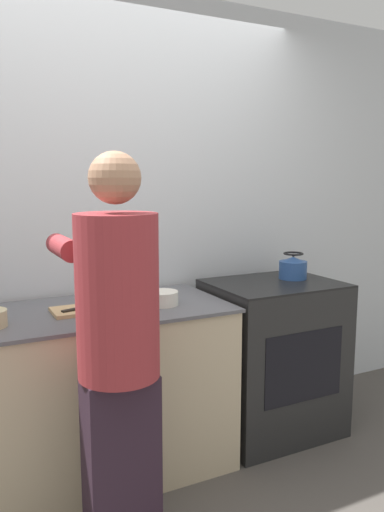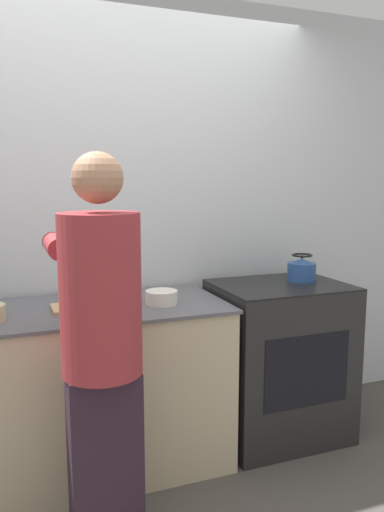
# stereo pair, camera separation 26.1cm
# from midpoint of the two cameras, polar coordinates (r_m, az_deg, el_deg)

# --- Properties ---
(ground_plane) EXTENTS (12.00, 12.00, 0.00)m
(ground_plane) POSITION_cam_midpoint_polar(r_m,az_deg,el_deg) (2.71, -2.39, -25.62)
(ground_plane) COLOR #4C4742
(wall_back) EXTENTS (8.00, 0.05, 2.60)m
(wall_back) POSITION_cam_midpoint_polar(r_m,az_deg,el_deg) (2.96, -7.09, 4.21)
(wall_back) COLOR silver
(wall_back) RESTS_ON ground_plane
(counter) EXTENTS (1.82, 0.70, 0.88)m
(counter) POSITION_cam_midpoint_polar(r_m,az_deg,el_deg) (2.71, -13.00, -15.18)
(counter) COLOR #C6B28E
(counter) RESTS_ON ground_plane
(oven) EXTENTS (0.75, 0.59, 0.93)m
(oven) POSITION_cam_midpoint_polar(r_m,az_deg,el_deg) (3.10, 12.35, -11.59)
(oven) COLOR black
(oven) RESTS_ON ground_plane
(person) EXTENTS (0.36, 0.60, 1.63)m
(person) POSITION_cam_midpoint_polar(r_m,az_deg,el_deg) (2.02, -6.66, -9.81)
(person) COLOR #2D1D2A
(person) RESTS_ON ground_plane
(cutting_board) EXTENTS (0.38, 0.20, 0.02)m
(cutting_board) POSITION_cam_midpoint_polar(r_m,az_deg,el_deg) (2.57, -8.67, -5.73)
(cutting_board) COLOR tan
(cutting_board) RESTS_ON counter
(knife) EXTENTS (0.23, 0.09, 0.01)m
(knife) POSITION_cam_midpoint_polar(r_m,az_deg,el_deg) (2.55, -9.70, -5.60)
(knife) COLOR silver
(knife) RESTS_ON cutting_board
(kettle) EXTENTS (0.17, 0.17, 0.16)m
(kettle) POSITION_cam_midpoint_polar(r_m,az_deg,el_deg) (3.08, 14.81, -1.53)
(kettle) COLOR #284C8C
(kettle) RESTS_ON oven
(bowl_prep) EXTENTS (0.17, 0.17, 0.07)m
(bowl_prep) POSITION_cam_midpoint_polar(r_m,az_deg,el_deg) (2.61, -0.65, -4.79)
(bowl_prep) COLOR silver
(bowl_prep) RESTS_ON counter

